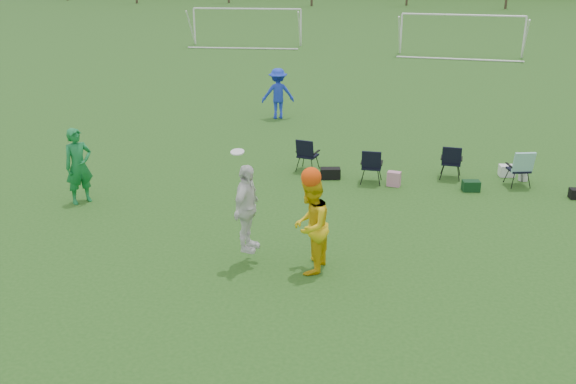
% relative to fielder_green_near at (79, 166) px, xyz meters
% --- Properties ---
extents(ground, '(260.00, 260.00, 0.00)m').
position_rel_fielder_green_near_xyz_m(ground, '(6.82, -4.63, -0.96)').
color(ground, '#235219').
rests_on(ground, ground).
extents(fielder_green_near, '(0.80, 0.84, 1.93)m').
position_rel_fielder_green_near_xyz_m(fielder_green_near, '(0.00, 0.00, 0.00)').
color(fielder_green_near, '#157A39').
rests_on(fielder_green_near, ground).
extents(fielder_blue, '(1.39, 1.06, 1.90)m').
position_rel_fielder_green_near_xyz_m(fielder_blue, '(3.08, 9.57, -0.01)').
color(fielder_blue, blue).
rests_on(fielder_blue, ground).
extents(center_contest, '(1.99, 1.11, 2.42)m').
position_rel_fielder_green_near_xyz_m(center_contest, '(5.79, -2.59, 0.12)').
color(center_contest, white).
rests_on(center_contest, ground).
extents(sideline_setup, '(9.34, 1.82, 1.65)m').
position_rel_fielder_green_near_xyz_m(sideline_setup, '(9.90, 3.29, -0.46)').
color(sideline_setup, '#0E3414').
rests_on(sideline_setup, ground).
extents(goal_left, '(7.39, 0.76, 2.46)m').
position_rel_fielder_green_near_xyz_m(goal_left, '(-3.18, 29.37, 0.96)').
color(goal_left, white).
rests_on(goal_left, ground).
extents(goal_mid, '(7.40, 0.63, 2.46)m').
position_rel_fielder_green_near_xyz_m(goal_mid, '(10.82, 27.37, 0.96)').
color(goal_mid, white).
rests_on(goal_mid, ground).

